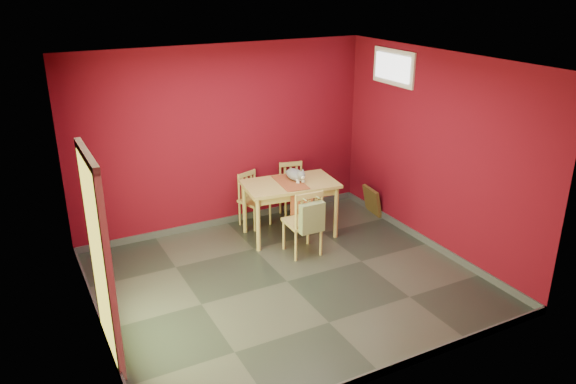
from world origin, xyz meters
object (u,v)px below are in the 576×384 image
dining_table (290,189)px  chair_far_left (253,199)px  chair_far_right (293,190)px  chair_near (304,221)px  cat (295,172)px  tote_bag (312,218)px  picture_frame (372,201)px

dining_table → chair_far_left: bearing=118.2°
chair_far_left → chair_far_right: chair_far_right is taller
chair_far_right → chair_near: bearing=-111.7°
chair_far_right → cat: bearing=-115.5°
chair_far_left → cat: 0.85m
chair_far_left → chair_near: (0.21, -1.21, 0.07)m
tote_bag → picture_frame: size_ratio=1.07×
dining_table → picture_frame: 1.61m
chair_far_left → picture_frame: (1.84, -0.51, -0.20)m
picture_frame → chair_far_left: bearing=164.5°
dining_table → cat: (0.12, 0.08, 0.21)m
chair_far_left → tote_bag: (0.20, -1.43, 0.21)m
chair_far_right → cat: 0.76m
chair_far_right → tote_bag: bearing=-108.8°
chair_near → cat: (0.23, 0.69, 0.44)m
chair_far_left → cat: bearing=-49.9°
chair_far_left → cat: (0.44, -0.52, 0.51)m
chair_near → tote_bag: bearing=-91.4°
tote_bag → picture_frame: tote_bag is taller
dining_table → chair_far_left: 0.74m
tote_bag → cat: bearing=75.4°
tote_bag → picture_frame: bearing=29.3°
chair_far_left → chair_far_right: (0.69, 0.01, 0.02)m
chair_far_right → chair_near: size_ratio=0.90×
cat → dining_table: bearing=-136.4°
picture_frame → tote_bag: bearing=-150.7°
dining_table → picture_frame: bearing=3.2°
dining_table → chair_near: chair_near is taller
chair_far_right → picture_frame: size_ratio=1.92×
dining_table → chair_far_left: size_ratio=1.70×
chair_far_left → chair_near: bearing=-80.4°
cat → picture_frame: (1.41, 0.01, -0.71)m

